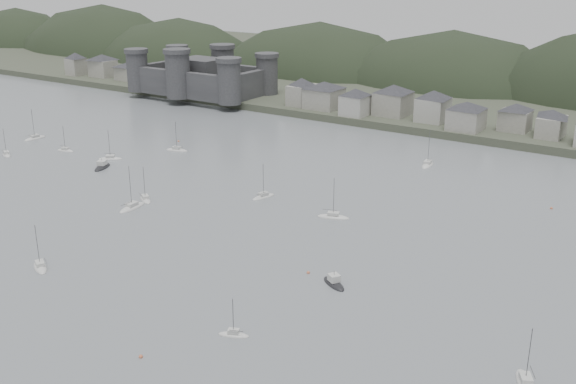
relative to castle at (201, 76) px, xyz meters
The scene contains 8 objects.
ground 216.45m from the castle, 56.28° to the right, with size 900.00×900.00×0.00m, color slate.
far_shore_land 166.61m from the castle, 43.83° to the left, with size 900.00×250.00×3.00m, color #383D2D.
forested_ridge 155.26m from the castle, 35.67° to the left, with size 851.55×103.94×102.57m.
castle is the anchor object (origin of this frame).
moored_fleet 171.28m from the castle, 45.37° to the right, with size 256.01×174.47×13.42m.
motor_launch_near 200.38m from the castle, 41.50° to the right, with size 7.50×5.92×3.73m.
motor_launch_far 115.04m from the castle, 64.96° to the right, with size 6.53×9.49×4.12m.
mooring_buoys 175.71m from the castle, 44.76° to the right, with size 151.81×111.26×0.70m.
Camera 1 is at (89.51, -57.83, 61.30)m, focal length 41.48 mm.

